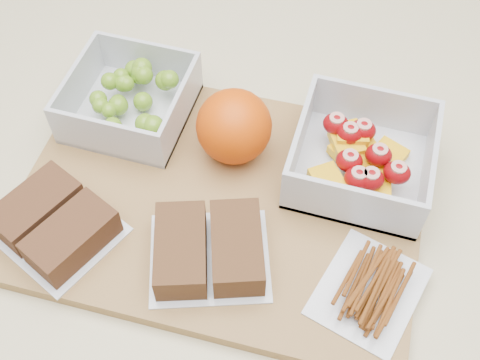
{
  "coord_description": "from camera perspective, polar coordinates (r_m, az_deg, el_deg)",
  "views": [
    {
      "loc": [
        0.1,
        -0.36,
        1.45
      ],
      "look_at": [
        -0.0,
        -0.01,
        0.93
      ],
      "focal_mm": 45.0,
      "sensor_mm": 36.0,
      "label": 1
    }
  ],
  "objects": [
    {
      "name": "pretzel_bag",
      "position": [
        0.59,
        12.28,
        -9.83
      ],
      "size": [
        0.11,
        0.13,
        0.02
      ],
      "color": "silver",
      "rests_on": "cutting_board"
    },
    {
      "name": "sandwich_bag_center",
      "position": [
        0.58,
        -2.96,
        -6.57
      ],
      "size": [
        0.14,
        0.14,
        0.04
      ],
      "color": "silver",
      "rests_on": "cutting_board"
    },
    {
      "name": "fruit_container",
      "position": [
        0.65,
        11.39,
        2.04
      ],
      "size": [
        0.14,
        0.14,
        0.06
      ],
      "color": "silver",
      "rests_on": "cutting_board"
    },
    {
      "name": "cutting_board",
      "position": [
        0.64,
        -1.85,
        -1.97
      ],
      "size": [
        0.43,
        0.31,
        0.02
      ],
      "primitive_type": "cube",
      "rotation": [
        0.0,
        0.0,
        0.03
      ],
      "color": "olive",
      "rests_on": "counter"
    },
    {
      "name": "sandwich_bag_left",
      "position": [
        0.63,
        -17.19,
        -3.92
      ],
      "size": [
        0.14,
        0.14,
        0.04
      ],
      "color": "silver",
      "rests_on": "cutting_board"
    },
    {
      "name": "grape_container",
      "position": [
        0.7,
        -10.19,
        7.61
      ],
      "size": [
        0.13,
        0.13,
        0.06
      ],
      "color": "silver",
      "rests_on": "cutting_board"
    },
    {
      "name": "counter",
      "position": [
        1.06,
        0.15,
        -14.69
      ],
      "size": [
        1.2,
        0.9,
        0.9
      ],
      "primitive_type": "cube",
      "color": "beige",
      "rests_on": "ground"
    },
    {
      "name": "orange",
      "position": [
        0.64,
        -0.58,
        5.1
      ],
      "size": [
        0.08,
        0.08,
        0.08
      ],
      "primitive_type": "sphere",
      "color": "#E04A05",
      "rests_on": "cutting_board"
    }
  ]
}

